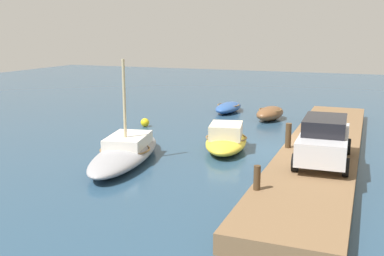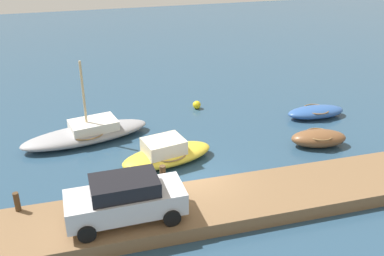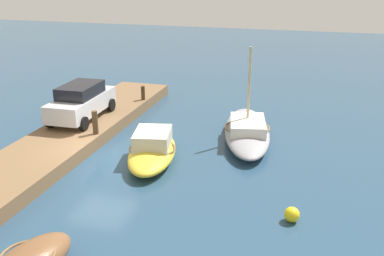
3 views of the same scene
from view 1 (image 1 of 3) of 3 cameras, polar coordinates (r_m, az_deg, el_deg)
name	(u,v)px [view 1 (image 1 of 3)]	position (r m, az deg, el deg)	size (l,w,h in m)	color
ground_plane	(275,151)	(20.93, 10.47, -2.94)	(84.00, 84.00, 0.00)	navy
dock_platform	(322,150)	(20.58, 16.16, -2.66)	(20.54, 3.08, 0.57)	brown
sailboat_grey	(126,152)	(19.07, -8.41, -2.97)	(6.86, 3.31, 4.29)	#939399
motorboat_yellow	(226,139)	(20.86, 4.35, -1.43)	(4.75, 2.74, 1.25)	gold
rowboat_blue	(228,107)	(30.58, 4.64, 2.63)	(3.47, 1.51, 0.65)	#2D569E
dinghy_brown	(270,113)	(28.17, 9.87, 1.86)	(3.01, 1.84, 0.84)	brown
mooring_post_west	(257,178)	(14.08, 8.24, -6.26)	(0.22, 0.22, 0.78)	#47331E
mooring_post_mid_west	(288,135)	(19.30, 12.11, -0.93)	(0.25, 0.25, 1.05)	#47331E
parked_car	(324,139)	(17.39, 16.41, -1.39)	(4.28, 2.00, 1.71)	silver
marker_buoy	(145,122)	(25.99, -5.98, 0.70)	(0.49, 0.49, 0.49)	yellow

